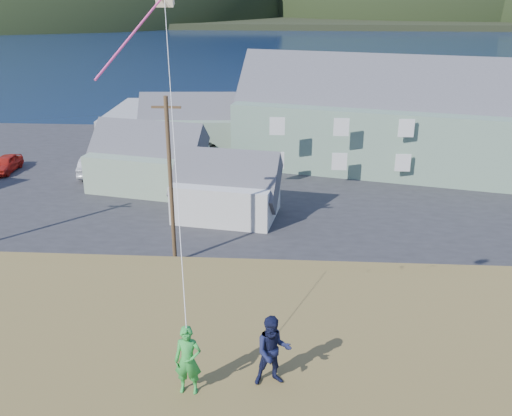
{
  "coord_description": "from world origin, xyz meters",
  "views": [
    {
      "loc": [
        2.96,
        -28.19,
        15.53
      ],
      "look_at": [
        1.9,
        -11.39,
        8.8
      ],
      "focal_mm": 40.0,
      "sensor_mm": 36.0,
      "label": 1
    }
  ],
  "objects": [
    {
      "name": "wharf",
      "position": [
        -6.0,
        40.0,
        0.45
      ],
      "size": [
        26.0,
        14.0,
        0.9
      ],
      "primitive_type": "cube",
      "color": "gray",
      "rests_on": "ground"
    },
    {
      "name": "shed_palegreen_near",
      "position": [
        -8.27,
        14.31,
        2.44
      ],
      "size": [
        9.81,
        7.18,
        6.45
      ],
      "rotation": [
        0.0,
        0.0,
        -0.2
      ],
      "color": "gray",
      "rests_on": "waterfront_lot"
    },
    {
      "name": "waterfront_lot",
      "position": [
        0.0,
        17.0,
        0.06
      ],
      "size": [
        72.0,
        36.0,
        0.12
      ],
      "primitive_type": "cube",
      "color": "#28282B",
      "rests_on": "ground"
    },
    {
      "name": "shed_white",
      "position": [
        -1.41,
        8.66,
        2.23
      ],
      "size": [
        7.88,
        5.83,
        5.76
      ],
      "rotation": [
        0.0,
        0.0,
        -0.15
      ],
      "color": "silver",
      "rests_on": "waterfront_lot"
    },
    {
      "name": "parked_cars",
      "position": [
        -9.3,
        21.04,
        0.85
      ],
      "size": [
        24.61,
        12.44,
        1.57
      ],
      "color": "black",
      "rests_on": "waterfront_lot"
    },
    {
      "name": "far_shore",
      "position": [
        0.0,
        330.0,
        1.0
      ],
      "size": [
        900.0,
        320.0,
        2.0
      ],
      "primitive_type": "cube",
      "color": "black",
      "rests_on": "ground"
    },
    {
      "name": "far_hills",
      "position": [
        35.59,
        279.38,
        2.0
      ],
      "size": [
        760.0,
        265.0,
        143.0
      ],
      "color": "black",
      "rests_on": "ground"
    },
    {
      "name": "kite_flyer_green",
      "position": [
        0.88,
        -18.24,
        8.01
      ],
      "size": [
        0.6,
        0.4,
        1.61
      ],
      "primitive_type": "imported",
      "rotation": [
        0.0,
        0.0,
        -0.03
      ],
      "color": "green",
      "rests_on": "hillside"
    },
    {
      "name": "grass_strip",
      "position": [
        0.0,
        -2.0,
        0.05
      ],
      "size": [
        110.0,
        8.0,
        0.1
      ],
      "primitive_type": "cube",
      "color": "#4C3D19",
      "rests_on": "ground"
    },
    {
      "name": "utility_poles",
      "position": [
        -2.1,
        1.5,
        4.68
      ],
      "size": [
        34.42,
        0.24,
        9.77
      ],
      "color": "#47331E",
      "rests_on": "waterfront_lot"
    },
    {
      "name": "kite_flyer_navy",
      "position": [
        2.68,
        -17.84,
        8.04
      ],
      "size": [
        0.92,
        0.78,
        1.67
      ],
      "primitive_type": "imported",
      "rotation": [
        0.0,
        0.0,
        0.19
      ],
      "color": "#141837",
      "rests_on": "hillside"
    },
    {
      "name": "lodge",
      "position": [
        14.87,
        20.44,
        4.52
      ],
      "size": [
        34.63,
        16.58,
        11.75
      ],
      "rotation": [
        0.0,
        0.0,
        -0.23
      ],
      "color": "slate",
      "rests_on": "waterfront_lot"
    },
    {
      "name": "kite_rig",
      "position": [
        -0.5,
        -12.82,
        14.95
      ],
      "size": [
        1.29,
        3.07,
        8.64
      ],
      "color": "#FCEAC0",
      "rests_on": "ground"
    },
    {
      "name": "shed_palegreen_far",
      "position": [
        -7.28,
        27.05,
        2.46
      ],
      "size": [
        9.87,
        6.04,
        6.4
      ],
      "rotation": [
        0.0,
        0.0,
        0.07
      ],
      "color": "slate",
      "rests_on": "waterfront_lot"
    },
    {
      "name": "ground",
      "position": [
        0.0,
        0.0,
        0.0
      ],
      "size": [
        900.0,
        900.0,
        0.0
      ],
      "primitive_type": "plane",
      "color": "#0A1638",
      "rests_on": "ground"
    }
  ]
}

